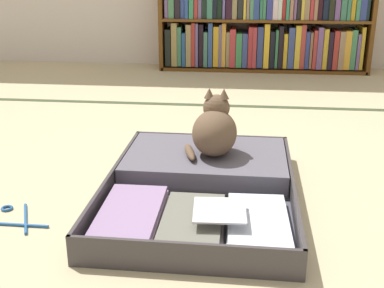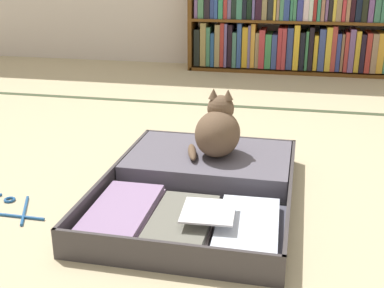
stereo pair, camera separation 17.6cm
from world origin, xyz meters
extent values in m
plane|color=#C6B58C|center=(0.00, 0.00, 0.00)|extent=(10.00, 10.00, 0.00)
cube|color=#3C492F|center=(0.00, 1.19, 0.00)|extent=(4.80, 0.05, 0.00)
cube|color=brown|center=(-0.51, 2.25, 0.38)|extent=(0.03, 0.26, 0.77)
cube|color=brown|center=(1.04, 2.25, 0.38)|extent=(0.03, 0.26, 0.77)
cube|color=brown|center=(0.27, 2.25, 0.01)|extent=(1.55, 0.26, 0.02)
cube|color=brown|center=(0.27, 2.25, 0.38)|extent=(1.52, 0.26, 0.02)
cube|color=black|center=(-0.46, 2.25, 0.17)|extent=(0.04, 0.22, 0.28)
cube|color=#9A864C|center=(-0.41, 2.25, 0.20)|extent=(0.04, 0.22, 0.33)
cube|color=#43815D|center=(-0.37, 2.25, 0.18)|extent=(0.03, 0.22, 0.29)
cube|color=#264E83|center=(-0.34, 2.24, 0.16)|extent=(0.03, 0.22, 0.25)
cube|color=#948052|center=(-0.30, 2.24, 0.19)|extent=(0.04, 0.22, 0.32)
cube|color=#B6342B|center=(-0.26, 2.25, 0.20)|extent=(0.03, 0.22, 0.33)
cube|color=slate|center=(-0.24, 2.24, 0.20)|extent=(0.02, 0.22, 0.32)
cube|color=black|center=(-0.20, 2.26, 0.19)|extent=(0.03, 0.22, 0.32)
cube|color=#427362|center=(-0.17, 2.24, 0.17)|extent=(0.03, 0.22, 0.26)
cube|color=#315090|center=(-0.13, 2.25, 0.20)|extent=(0.03, 0.22, 0.33)
cube|color=gold|center=(-0.09, 2.26, 0.18)|extent=(0.04, 0.22, 0.30)
cube|color=slate|center=(-0.06, 2.25, 0.19)|extent=(0.02, 0.22, 0.32)
cube|color=gold|center=(-0.03, 2.26, 0.20)|extent=(0.03, 0.22, 0.33)
cube|color=#998458|center=(0.00, 2.26, 0.17)|extent=(0.03, 0.22, 0.26)
cube|color=#BC393E|center=(0.04, 2.25, 0.18)|extent=(0.04, 0.22, 0.29)
cube|color=#3D8A4F|center=(0.08, 2.25, 0.16)|extent=(0.04, 0.22, 0.26)
cube|color=#3B4C8B|center=(0.13, 2.25, 0.16)|extent=(0.04, 0.22, 0.25)
cube|color=#AD3136|center=(0.17, 2.24, 0.19)|extent=(0.03, 0.22, 0.30)
cube|color=#B2393E|center=(0.20, 2.24, 0.19)|extent=(0.03, 0.22, 0.30)
cube|color=#394983|center=(0.24, 2.26, 0.19)|extent=(0.04, 0.22, 0.30)
cube|color=yellow|center=(0.29, 2.24, 0.20)|extent=(0.04, 0.22, 0.33)
cube|color=black|center=(0.33, 2.25, 0.17)|extent=(0.03, 0.22, 0.27)
cube|color=#3B7B4F|center=(0.36, 2.25, 0.18)|extent=(0.02, 0.22, 0.28)
cube|color=black|center=(0.39, 2.25, 0.19)|extent=(0.03, 0.22, 0.31)
cube|color=gold|center=(0.43, 2.26, 0.16)|extent=(0.03, 0.22, 0.26)
cube|color=#3E4E8B|center=(0.47, 2.25, 0.19)|extent=(0.04, 0.22, 0.30)
cube|color=gold|center=(0.52, 2.25, 0.19)|extent=(0.04, 0.22, 0.32)
cube|color=#AC3F39|center=(0.56, 2.25, 0.20)|extent=(0.03, 0.22, 0.32)
cube|color=#344188|center=(0.59, 2.25, 0.17)|extent=(0.03, 0.22, 0.27)
cube|color=#966F4E|center=(0.62, 2.26, 0.17)|extent=(0.02, 0.22, 0.27)
cube|color=#B23A37|center=(0.65, 2.25, 0.18)|extent=(0.03, 0.22, 0.29)
cube|color=slate|center=(0.68, 2.24, 0.19)|extent=(0.04, 0.22, 0.31)
cube|color=gold|center=(0.72, 2.25, 0.18)|extent=(0.03, 0.22, 0.30)
cube|color=black|center=(0.76, 2.24, 0.17)|extent=(0.03, 0.22, 0.27)
cube|color=#AD362E|center=(0.80, 2.24, 0.18)|extent=(0.04, 0.22, 0.28)
cube|color=#9C7D5F|center=(0.84, 2.24, 0.17)|extent=(0.04, 0.22, 0.28)
cube|color=gold|center=(0.88, 2.25, 0.18)|extent=(0.04, 0.22, 0.28)
cube|color=#458959|center=(0.93, 2.25, 0.18)|extent=(0.04, 0.22, 0.29)
cube|color=slate|center=(0.96, 2.25, 0.16)|extent=(0.02, 0.22, 0.26)
cube|color=gold|center=(0.99, 2.26, 0.19)|extent=(0.03, 0.22, 0.31)
cube|color=#3B7C63|center=(-0.14, 2.25, 0.52)|extent=(0.04, 0.22, 0.25)
cube|color=black|center=(-0.10, 2.25, 0.52)|extent=(0.03, 0.22, 0.26)
cube|color=slate|center=(-0.04, 2.25, 0.53)|extent=(0.02, 0.22, 0.27)
cube|color=#488562|center=(0.17, 2.24, 0.52)|extent=(0.03, 0.22, 0.25)
cube|color=slate|center=(0.48, 2.25, 0.52)|extent=(0.02, 0.22, 0.26)
cube|color=#C3383E|center=(0.60, 2.25, 0.52)|extent=(0.02, 0.22, 0.25)
cube|color=black|center=(0.70, 2.26, 0.53)|extent=(0.04, 0.22, 0.27)
cube|color=black|center=(0.74, 2.25, 0.52)|extent=(0.04, 0.22, 0.26)
cube|color=#39775B|center=(0.86, 2.24, 0.53)|extent=(0.02, 0.22, 0.28)
cube|color=#40855F|center=(0.93, 2.24, 0.53)|extent=(0.03, 0.22, 0.28)
cube|color=#192B2D|center=(1.00, 2.25, 0.53)|extent=(0.02, 0.22, 0.28)
cube|color=#3E393B|center=(-0.01, -0.29, 0.01)|extent=(0.66, 0.46, 0.01)
cube|color=#3E393B|center=(-0.01, -0.51, 0.05)|extent=(0.65, 0.02, 0.10)
cube|color=#3E393B|center=(-0.33, -0.28, 0.05)|extent=(0.02, 0.45, 0.10)
cube|color=#3E393B|center=(0.31, -0.29, 0.05)|extent=(0.02, 0.45, 0.10)
cube|color=#4A4955|center=(-0.01, -0.29, 0.02)|extent=(0.63, 0.43, 0.01)
cube|color=#3E393B|center=(-0.01, 0.17, 0.01)|extent=(0.66, 0.46, 0.01)
cube|color=#3E393B|center=(-0.01, 0.39, 0.05)|extent=(0.65, 0.02, 0.10)
cube|color=#3E393B|center=(-0.33, 0.17, 0.05)|extent=(0.02, 0.45, 0.10)
cube|color=#3E393B|center=(0.31, 0.16, 0.05)|extent=(0.02, 0.45, 0.10)
cube|color=#4A4955|center=(-0.01, 0.17, 0.02)|extent=(0.63, 0.43, 0.01)
cylinder|color=black|center=(-0.01, -0.06, 0.02)|extent=(0.63, 0.02, 0.02)
cube|color=slate|center=(-0.21, -0.29, 0.03)|extent=(0.20, 0.38, 0.01)
cube|color=gray|center=(-0.21, -0.28, 0.04)|extent=(0.19, 0.39, 0.01)
cube|color=#9577A1|center=(-0.21, -0.29, 0.06)|extent=(0.19, 0.38, 0.02)
cube|color=slate|center=(-0.01, -0.28, 0.03)|extent=(0.20, 0.38, 0.01)
cube|color=slate|center=(-0.01, -0.28, 0.04)|extent=(0.19, 0.33, 0.02)
cube|color=white|center=(0.19, -0.30, 0.03)|extent=(0.20, 0.35, 0.01)
cube|color=silver|center=(0.19, -0.29, 0.05)|extent=(0.20, 0.37, 0.02)
cube|color=silver|center=(0.07, -0.29, 0.09)|extent=(0.17, 0.18, 0.01)
cube|color=#5C5764|center=(-0.01, 0.17, 0.05)|extent=(0.63, 0.43, 0.08)
cylinder|color=black|center=(-0.19, 0.38, 0.05)|extent=(0.02, 0.02, 0.09)
cylinder|color=black|center=(0.17, 0.37, 0.05)|extent=(0.02, 0.02, 0.09)
cube|color=red|center=(-0.05, -0.50, 0.07)|extent=(0.03, 0.00, 0.02)
cube|color=white|center=(-0.02, -0.50, 0.04)|extent=(0.03, 0.00, 0.02)
cube|color=white|center=(-0.02, -0.50, 0.06)|extent=(0.03, 0.00, 0.02)
cube|color=red|center=(0.10, -0.50, 0.02)|extent=(0.03, 0.00, 0.03)
ellipsoid|color=brown|center=(0.03, 0.15, 0.18)|extent=(0.18, 0.23, 0.18)
ellipsoid|color=brown|center=(0.03, 0.21, 0.15)|extent=(0.12, 0.08, 0.10)
sphere|color=brown|center=(0.03, 0.20, 0.27)|extent=(0.10, 0.10, 0.10)
cone|color=brown|center=(0.06, 0.19, 0.33)|extent=(0.04, 0.04, 0.04)
cone|color=brown|center=(0.00, 0.20, 0.33)|extent=(0.04, 0.04, 0.04)
sphere|color=gold|center=(0.05, 0.24, 0.28)|extent=(0.02, 0.02, 0.02)
sphere|color=gold|center=(0.01, 0.24, 0.28)|extent=(0.02, 0.02, 0.02)
ellipsoid|color=brown|center=(-0.07, 0.12, 0.11)|extent=(0.07, 0.16, 0.03)
cylinder|color=#235996|center=(-0.57, -0.26, 0.00)|extent=(0.09, 0.20, 0.01)
torus|color=#235996|center=(-0.67, -0.20, 0.01)|extent=(0.04, 0.04, 0.01)
camera|label=1|loc=(0.13, -1.68, 0.81)|focal=47.25mm
camera|label=2|loc=(0.30, -1.65, 0.81)|focal=47.25mm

